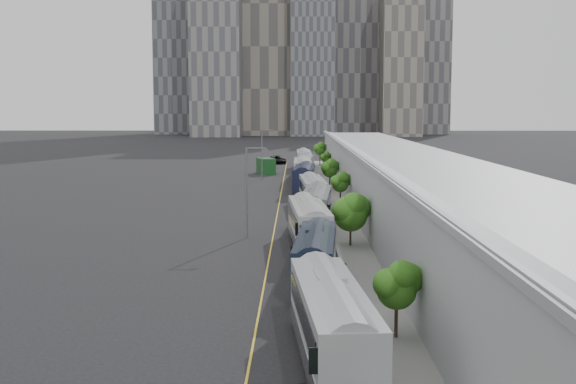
{
  "coord_description": "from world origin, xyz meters",
  "views": [
    {
      "loc": [
        0.65,
        -25.72,
        11.66
      ],
      "look_at": [
        -0.23,
        50.85,
        3.0
      ],
      "focal_mm": 45.0,
      "sensor_mm": 36.0,
      "label": 1
    }
  ],
  "objects_px": {
    "bus_5": "(304,180)",
    "bus_8": "(304,161)",
    "bus_7": "(305,167)",
    "bus_6": "(303,173)",
    "suv": "(277,160)",
    "street_lamp_near": "(249,185)",
    "street_lamp_far": "(263,151)",
    "bus_1": "(316,262)",
    "bus_0": "(331,330)",
    "shipping_container": "(266,166)",
    "bus_2": "(309,228)",
    "bus_4": "(313,194)",
    "bus_3": "(316,210)"
  },
  "relations": [
    {
      "from": "bus_5",
      "to": "bus_7",
      "type": "height_order",
      "value": "bus_5"
    },
    {
      "from": "suv",
      "to": "bus_0",
      "type": "bearing_deg",
      "value": -106.19
    },
    {
      "from": "bus_1",
      "to": "bus_5",
      "type": "bearing_deg",
      "value": 94.15
    },
    {
      "from": "bus_2",
      "to": "bus_6",
      "type": "height_order",
      "value": "bus_6"
    },
    {
      "from": "street_lamp_far",
      "to": "bus_8",
      "type": "bearing_deg",
      "value": 72.19
    },
    {
      "from": "bus_1",
      "to": "bus_4",
      "type": "bearing_deg",
      "value": 92.97
    },
    {
      "from": "bus_1",
      "to": "bus_6",
      "type": "bearing_deg",
      "value": 94.22
    },
    {
      "from": "bus_6",
      "to": "street_lamp_near",
      "type": "bearing_deg",
      "value": -95.77
    },
    {
      "from": "bus_1",
      "to": "street_lamp_far",
      "type": "bearing_deg",
      "value": 99.33
    },
    {
      "from": "bus_7",
      "to": "bus_8",
      "type": "distance_m",
      "value": 14.56
    },
    {
      "from": "bus_5",
      "to": "street_lamp_near",
      "type": "xyz_separation_m",
      "value": [
        -5.5,
        -38.0,
        3.17
      ]
    },
    {
      "from": "bus_0",
      "to": "shipping_container",
      "type": "relative_size",
      "value": 2.49
    },
    {
      "from": "bus_0",
      "to": "bus_3",
      "type": "relative_size",
      "value": 1.03
    },
    {
      "from": "bus_3",
      "to": "suv",
      "type": "height_order",
      "value": "bus_3"
    },
    {
      "from": "bus_2",
      "to": "bus_6",
      "type": "bearing_deg",
      "value": 86.34
    },
    {
      "from": "bus_6",
      "to": "street_lamp_near",
      "type": "xyz_separation_m",
      "value": [
        -5.38,
        -50.51,
        3.14
      ]
    },
    {
      "from": "street_lamp_near",
      "to": "suv",
      "type": "relative_size",
      "value": 1.34
    },
    {
      "from": "bus_0",
      "to": "bus_2",
      "type": "xyz_separation_m",
      "value": [
        -0.52,
        28.84,
        0.01
      ]
    },
    {
      "from": "bus_1",
      "to": "street_lamp_far",
      "type": "xyz_separation_m",
      "value": [
        -6.93,
        74.04,
        3.41
      ]
    },
    {
      "from": "bus_4",
      "to": "suv",
      "type": "bearing_deg",
      "value": 91.96
    },
    {
      "from": "suv",
      "to": "shipping_container",
      "type": "bearing_deg",
      "value": -111.82
    },
    {
      "from": "bus_1",
      "to": "bus_6",
      "type": "distance_m",
      "value": 68.32
    },
    {
      "from": "bus_1",
      "to": "bus_2",
      "type": "xyz_separation_m",
      "value": [
        -0.23,
        13.19,
        0.16
      ]
    },
    {
      "from": "bus_7",
      "to": "bus_1",
      "type": "bearing_deg",
      "value": -86.05
    },
    {
      "from": "suv",
      "to": "bus_2",
      "type": "bearing_deg",
      "value": -105.72
    },
    {
      "from": "bus_7",
      "to": "bus_5",
      "type": "bearing_deg",
      "value": -86.88
    },
    {
      "from": "bus_1",
      "to": "bus_7",
      "type": "height_order",
      "value": "bus_7"
    },
    {
      "from": "bus_2",
      "to": "shipping_container",
      "type": "height_order",
      "value": "bus_2"
    },
    {
      "from": "bus_6",
      "to": "shipping_container",
      "type": "distance_m",
      "value": 18.4
    },
    {
      "from": "bus_1",
      "to": "street_lamp_near",
      "type": "distance_m",
      "value": 18.98
    },
    {
      "from": "bus_6",
      "to": "suv",
      "type": "height_order",
      "value": "bus_6"
    },
    {
      "from": "bus_5",
      "to": "bus_8",
      "type": "height_order",
      "value": "bus_5"
    },
    {
      "from": "bus_2",
      "to": "street_lamp_far",
      "type": "relative_size",
      "value": 1.63
    },
    {
      "from": "bus_8",
      "to": "bus_1",
      "type": "bearing_deg",
      "value": -90.71
    },
    {
      "from": "bus_6",
      "to": "street_lamp_far",
      "type": "xyz_separation_m",
      "value": [
        -6.65,
        5.73,
        3.22
      ]
    },
    {
      "from": "street_lamp_near",
      "to": "street_lamp_far",
      "type": "relative_size",
      "value": 0.98
    },
    {
      "from": "bus_3",
      "to": "bus_8",
      "type": "relative_size",
      "value": 0.98
    },
    {
      "from": "bus_6",
      "to": "suv",
      "type": "relative_size",
      "value": 2.23
    },
    {
      "from": "street_lamp_far",
      "to": "bus_5",
      "type": "bearing_deg",
      "value": -69.64
    },
    {
      "from": "street_lamp_far",
      "to": "bus_2",
      "type": "bearing_deg",
      "value": -83.72
    },
    {
      "from": "bus_4",
      "to": "bus_6",
      "type": "relative_size",
      "value": 0.93
    },
    {
      "from": "bus_3",
      "to": "street_lamp_far",
      "type": "distance_m",
      "value": 50.2
    },
    {
      "from": "bus_0",
      "to": "bus_1",
      "type": "xyz_separation_m",
      "value": [
        -0.29,
        15.65,
        -0.15
      ]
    },
    {
      "from": "bus_8",
      "to": "street_lamp_far",
      "type": "bearing_deg",
      "value": -108.4
    },
    {
      "from": "bus_1",
      "to": "bus_5",
      "type": "relative_size",
      "value": 0.91
    },
    {
      "from": "bus_4",
      "to": "shipping_container",
      "type": "relative_size",
      "value": 2.35
    },
    {
      "from": "bus_0",
      "to": "bus_5",
      "type": "distance_m",
      "value": 71.45
    },
    {
      "from": "bus_0",
      "to": "bus_6",
      "type": "distance_m",
      "value": 83.96
    },
    {
      "from": "bus_4",
      "to": "bus_7",
      "type": "distance_m",
      "value": 42.4
    },
    {
      "from": "street_lamp_near",
      "to": "bus_0",
      "type": "bearing_deg",
      "value": -79.91
    }
  ]
}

